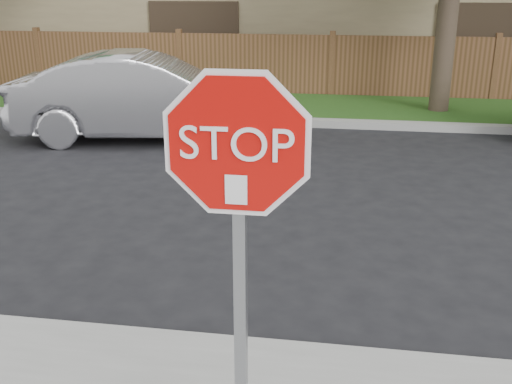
# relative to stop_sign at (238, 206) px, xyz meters

# --- Properties ---
(ground) EXTENTS (90.00, 90.00, 0.00)m
(ground) POSITION_rel_stop_sign_xyz_m (0.03, 1.48, -1.83)
(ground) COLOR black
(ground) RESTS_ON ground
(far_curb) EXTENTS (70.00, 0.30, 0.15)m
(far_curb) POSITION_rel_stop_sign_xyz_m (0.03, 9.63, -1.75)
(far_curb) COLOR gray
(far_curb) RESTS_ON ground
(grass_strip) EXTENTS (70.00, 3.00, 0.12)m
(grass_strip) POSITION_rel_stop_sign_xyz_m (0.03, 11.28, -1.77)
(grass_strip) COLOR #1E4714
(grass_strip) RESTS_ON ground
(fence) EXTENTS (70.00, 0.12, 1.60)m
(fence) POSITION_rel_stop_sign_xyz_m (0.03, 12.88, -1.03)
(fence) COLOR #4E331B
(fence) RESTS_ON ground
(stop_sign) EXTENTS (1.01, 0.13, 2.55)m
(stop_sign) POSITION_rel_stop_sign_xyz_m (0.00, 0.00, 0.00)
(stop_sign) COLOR gray
(stop_sign) RESTS_ON sidewalk_near
(sedan_left) EXTENTS (5.15, 2.50, 1.63)m
(sedan_left) POSITION_rel_stop_sign_xyz_m (-3.27, 8.08, -1.02)
(sedan_left) COLOR #B3B3B8
(sedan_left) RESTS_ON ground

